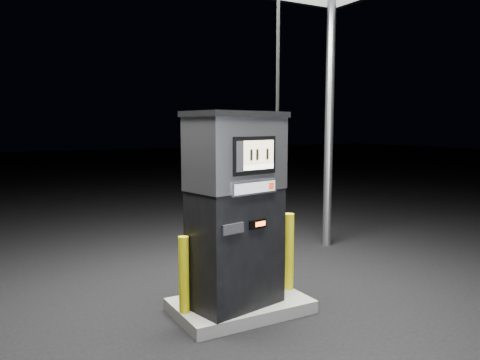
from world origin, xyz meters
TOP-DOWN VIEW (x-y plane):
  - ground at (0.00, 0.00)m, footprint 80.00×80.00m
  - pump_island at (0.00, 0.00)m, footprint 1.60×1.00m
  - fuel_dispenser at (-0.11, -0.10)m, footprint 1.31×0.89m
  - bollard_left at (-0.74, -0.02)m, footprint 0.13×0.13m
  - bollard_right at (0.74, 0.04)m, footprint 0.17×0.17m

SIDE VIEW (x-z plane):
  - ground at x=0.00m, z-range 0.00..0.00m
  - pump_island at x=0.00m, z-range 0.00..0.15m
  - bollard_left at x=-0.74m, z-range 0.15..1.03m
  - bollard_right at x=0.74m, z-range 0.15..1.14m
  - fuel_dispenser at x=-0.11m, z-range -1.04..3.66m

